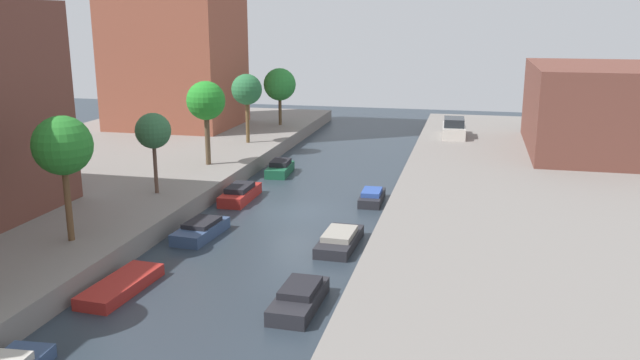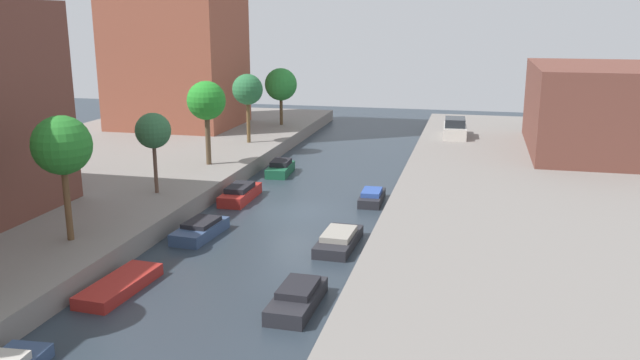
# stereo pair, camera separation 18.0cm
# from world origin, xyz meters

# --- Properties ---
(ground_plane) EXTENTS (84.00, 84.00, 0.00)m
(ground_plane) POSITION_xyz_m (0.00, 0.00, 0.00)
(ground_plane) COLOR #28333D
(quay_left) EXTENTS (20.00, 64.00, 1.00)m
(quay_left) POSITION_xyz_m (-15.00, 0.00, 0.50)
(quay_left) COLOR gray
(quay_left) RESTS_ON ground_plane
(quay_right) EXTENTS (20.00, 64.00, 1.00)m
(quay_right) POSITION_xyz_m (15.00, 0.00, 0.50)
(quay_right) COLOR gray
(quay_right) RESTS_ON ground_plane
(low_block_right) EXTENTS (10.00, 13.80, 6.06)m
(low_block_right) POSITION_xyz_m (18.00, 16.13, 4.03)
(low_block_right) COLOR brown
(low_block_right) RESTS_ON quay_right
(street_tree_1) EXTENTS (2.49, 2.49, 5.39)m
(street_tree_1) POSITION_xyz_m (-7.48, -9.37, 5.11)
(street_tree_1) COLOR brown
(street_tree_1) RESTS_ON quay_left
(street_tree_2) EXTENTS (1.91, 1.91, 4.38)m
(street_tree_2) POSITION_xyz_m (-7.48, -1.45, 4.39)
(street_tree_2) COLOR brown
(street_tree_2) RESTS_ON quay_left
(street_tree_3) EXTENTS (2.47, 2.47, 5.39)m
(street_tree_3) POSITION_xyz_m (-7.48, 5.77, 5.09)
(street_tree_3) COLOR brown
(street_tree_3) RESTS_ON quay_left
(street_tree_4) EXTENTS (2.30, 2.30, 5.18)m
(street_tree_4) POSITION_xyz_m (-7.48, 13.50, 4.98)
(street_tree_4) COLOR brown
(street_tree_4) RESTS_ON quay_left
(street_tree_5) EXTENTS (2.81, 2.81, 4.96)m
(street_tree_5) POSITION_xyz_m (-7.48, 22.07, 4.53)
(street_tree_5) COLOR brown
(street_tree_5) RESTS_ON quay_left
(parked_car) EXTENTS (1.94, 4.49, 1.54)m
(parked_car) POSITION_xyz_m (7.66, 19.60, 1.65)
(parked_car) COLOR beige
(parked_car) RESTS_ON quay_right
(moored_boat_left_1) EXTENTS (1.71, 4.14, 0.48)m
(moored_boat_left_1) POSITION_xyz_m (-3.83, -11.78, 0.24)
(moored_boat_left_1) COLOR maroon
(moored_boat_left_1) RESTS_ON ground_plane
(moored_boat_left_2) EXTENTS (1.74, 3.60, 0.78)m
(moored_boat_left_2) POSITION_xyz_m (-3.42, -5.00, 0.34)
(moored_boat_left_2) COLOR #33476B
(moored_boat_left_2) RESTS_ON ground_plane
(moored_boat_left_3) EXTENTS (1.41, 3.92, 0.92)m
(moored_boat_left_3) POSITION_xyz_m (-3.78, 1.51, 0.39)
(moored_boat_left_3) COLOR maroon
(moored_boat_left_3) RESTS_ON ground_plane
(moored_boat_left_4) EXTENTS (1.58, 3.34, 0.94)m
(moored_boat_left_4) POSITION_xyz_m (-3.37, 8.19, 0.40)
(moored_boat_left_4) COLOR #195638
(moored_boat_left_4) RESTS_ON ground_plane
(moored_boat_right_1) EXTENTS (1.52, 3.62, 0.83)m
(moored_boat_right_1) POSITION_xyz_m (3.25, -11.55, 0.36)
(moored_boat_right_1) COLOR #232328
(moored_boat_right_1) RESTS_ON ground_plane
(moored_boat_right_2) EXTENTS (1.64, 3.97, 0.75)m
(moored_boat_right_2) POSITION_xyz_m (3.39, -4.83, 0.32)
(moored_boat_right_2) COLOR #232328
(moored_boat_right_2) RESTS_ON ground_plane
(moored_boat_right_3) EXTENTS (1.30, 3.16, 0.76)m
(moored_boat_right_3) POSITION_xyz_m (3.71, 2.81, 0.32)
(moored_boat_right_3) COLOR #232328
(moored_boat_right_3) RESTS_ON ground_plane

